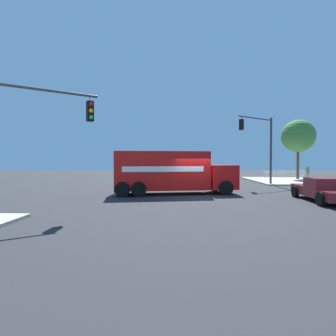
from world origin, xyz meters
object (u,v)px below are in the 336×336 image
object	(u,v)px
traffic_light_secondary	(32,127)
pickup_maroon	(325,189)
delivery_truck	(171,172)
shade_tree_near	(298,136)
pedestrian_near_corner	(308,171)
traffic_light_primary	(262,140)

from	to	relation	value
traffic_light_secondary	pickup_maroon	size ratio (longest dim) A/B	1.05
delivery_truck	shade_tree_near	xyz separation A→B (m)	(-15.27, -14.86, 3.84)
traffic_light_secondary	shade_tree_near	xyz separation A→B (m)	(-20.92, -22.66, 1.59)
traffic_light_secondary	shade_tree_near	distance (m)	30.88
pedestrian_near_corner	traffic_light_secondary	bearing A→B (deg)	45.76
traffic_light_primary	pickup_maroon	xyz separation A→B (m)	(-0.62, 10.04, -3.64)
traffic_light_primary	shade_tree_near	distance (m)	10.63
traffic_light_secondary	pedestrian_near_corner	distance (m)	31.91
shade_tree_near	delivery_truck	bearing A→B (deg)	44.22
delivery_truck	traffic_light_secondary	bearing A→B (deg)	54.09
traffic_light_secondary	pickup_maroon	distance (m)	15.67
traffic_light_primary	pedestrian_near_corner	bearing A→B (deg)	-134.97
traffic_light_secondary	traffic_light_primary	bearing A→B (deg)	-133.83
traffic_light_primary	shade_tree_near	size ratio (longest dim) A/B	0.88
traffic_light_primary	pickup_maroon	bearing A→B (deg)	93.55
pickup_maroon	shade_tree_near	xyz separation A→B (m)	(-6.26, -18.08, 4.67)
traffic_light_primary	pickup_maroon	distance (m)	10.70
traffic_light_secondary	pedestrian_near_corner	xyz separation A→B (m)	(-22.18, -22.78, -2.76)
traffic_light_primary	pickup_maroon	world-z (taller)	traffic_light_primary
traffic_light_primary	traffic_light_secondary	world-z (taller)	traffic_light_primary
traffic_light_primary	shade_tree_near	xyz separation A→B (m)	(-6.88, -8.03, 1.03)
traffic_light_primary	shade_tree_near	bearing A→B (deg)	-130.57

